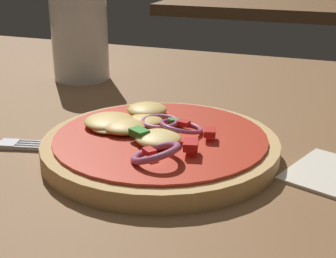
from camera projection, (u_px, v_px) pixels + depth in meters
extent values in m
cube|color=brown|center=(112.00, 162.00, 0.50)|extent=(1.34, 0.94, 0.04)
cylinder|color=tan|center=(161.00, 147.00, 0.47)|extent=(0.22, 0.22, 0.02)
cylinder|color=red|center=(160.00, 137.00, 0.47)|extent=(0.20, 0.20, 0.00)
ellipsoid|color=#E5BC60|center=(107.00, 121.00, 0.49)|extent=(0.05, 0.05, 0.01)
ellipsoid|color=#E5BC60|center=(147.00, 109.00, 0.52)|extent=(0.04, 0.04, 0.01)
ellipsoid|color=#E5BC60|center=(110.00, 127.00, 0.48)|extent=(0.04, 0.04, 0.01)
ellipsoid|color=#E5BC60|center=(145.00, 120.00, 0.49)|extent=(0.04, 0.04, 0.01)
ellipsoid|color=#E5BC60|center=(125.00, 126.00, 0.47)|extent=(0.04, 0.04, 0.01)
ellipsoid|color=#EFCC72|center=(158.00, 138.00, 0.45)|extent=(0.04, 0.04, 0.01)
torus|color=#B25984|center=(156.00, 153.00, 0.41)|extent=(0.05, 0.05, 0.02)
torus|color=#B25984|center=(181.00, 126.00, 0.47)|extent=(0.06, 0.06, 0.01)
torus|color=#B25984|center=(160.00, 122.00, 0.48)|extent=(0.04, 0.04, 0.00)
cube|color=red|center=(183.00, 123.00, 0.48)|extent=(0.01, 0.01, 0.00)
cube|color=red|center=(191.00, 145.00, 0.42)|extent=(0.02, 0.02, 0.01)
cube|color=red|center=(149.00, 151.00, 0.42)|extent=(0.01, 0.01, 0.00)
cube|color=#2D8C28|center=(139.00, 133.00, 0.45)|extent=(0.02, 0.02, 0.01)
cube|color=red|center=(211.00, 131.00, 0.46)|extent=(0.01, 0.02, 0.01)
cube|color=#2D8C28|center=(174.00, 121.00, 0.49)|extent=(0.01, 0.01, 0.00)
cube|color=silver|center=(9.00, 144.00, 0.49)|extent=(0.02, 0.02, 0.01)
cube|color=silver|center=(33.00, 149.00, 0.48)|extent=(0.04, 0.01, 0.00)
cube|color=silver|center=(35.00, 147.00, 0.49)|extent=(0.04, 0.01, 0.00)
cube|color=silver|center=(37.00, 145.00, 0.49)|extent=(0.04, 0.01, 0.00)
cube|color=silver|center=(39.00, 142.00, 0.50)|extent=(0.04, 0.01, 0.00)
cylinder|color=silver|center=(80.00, 35.00, 0.71)|extent=(0.08, 0.08, 0.13)
cylinder|color=gold|center=(81.00, 59.00, 0.73)|extent=(0.07, 0.07, 0.06)
cube|color=brown|center=(261.00, 6.00, 1.73)|extent=(0.65, 0.47, 0.04)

